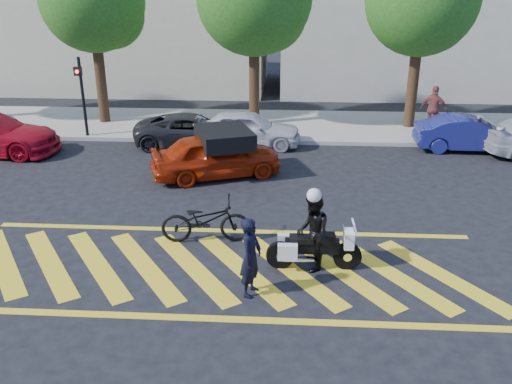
# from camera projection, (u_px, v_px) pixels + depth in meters

# --- Properties ---
(ground) EXTENTS (90.00, 90.00, 0.00)m
(ground) POSITION_uv_depth(u_px,v_px,m) (220.00, 268.00, 12.12)
(ground) COLOR black
(ground) RESTS_ON ground
(sidewalk) EXTENTS (60.00, 5.00, 0.15)m
(sidewalk) POSITION_uv_depth(u_px,v_px,m) (254.00, 125.00, 23.19)
(sidewalk) COLOR #9E998E
(sidewalk) RESTS_ON ground
(crosswalk) EXTENTS (12.33, 4.00, 0.01)m
(crosswalk) POSITION_uv_depth(u_px,v_px,m) (218.00, 268.00, 12.12)
(crosswalk) COLOR yellow
(crosswalk) RESTS_ON ground
(tree_left) EXTENTS (4.20, 4.20, 7.26)m
(tree_left) POSITION_uv_depth(u_px,v_px,m) (96.00, 3.00, 21.75)
(tree_left) COLOR black
(tree_left) RESTS_ON ground
(tree_center) EXTENTS (4.60, 4.60, 7.56)m
(tree_center) POSITION_uv_depth(u_px,v_px,m) (258.00, 1.00, 21.35)
(tree_center) COLOR black
(tree_center) RESTS_ON ground
(tree_right) EXTENTS (4.40, 4.40, 7.41)m
(tree_right) POSITION_uv_depth(u_px,v_px,m) (425.00, 3.00, 21.00)
(tree_right) COLOR black
(tree_right) RESTS_ON ground
(signal_pole) EXTENTS (0.28, 0.43, 3.20)m
(signal_pole) POSITION_uv_depth(u_px,v_px,m) (82.00, 91.00, 20.77)
(signal_pole) COLOR black
(signal_pole) RESTS_ON ground
(officer_bike) EXTENTS (0.56, 0.71, 1.69)m
(officer_bike) POSITION_uv_depth(u_px,v_px,m) (251.00, 257.00, 10.86)
(officer_bike) COLOR black
(officer_bike) RESTS_ON ground
(bicycle) EXTENTS (2.23, 0.99, 1.13)m
(bicycle) POSITION_uv_depth(u_px,v_px,m) (206.00, 220.00, 13.14)
(bicycle) COLOR black
(bicycle) RESTS_ON ground
(police_motorcycle) EXTENTS (2.12, 0.68, 0.93)m
(police_motorcycle) POSITION_uv_depth(u_px,v_px,m) (313.00, 248.00, 11.94)
(police_motorcycle) COLOR black
(police_motorcycle) RESTS_ON ground
(officer_moto) EXTENTS (0.69, 0.88, 1.77)m
(officer_moto) POSITION_uv_depth(u_px,v_px,m) (313.00, 232.00, 11.80)
(officer_moto) COLOR black
(officer_moto) RESTS_ON ground
(red_convertible) EXTENTS (4.45, 3.00, 1.41)m
(red_convertible) POSITION_uv_depth(u_px,v_px,m) (216.00, 156.00, 17.33)
(red_convertible) COLOR #9F2107
(red_convertible) RESTS_ON ground
(parked_mid_left) EXTENTS (4.47, 2.38, 1.19)m
(parked_mid_left) POSITION_uv_depth(u_px,v_px,m) (192.00, 130.00, 20.52)
(parked_mid_left) COLOR black
(parked_mid_left) RESTS_ON ground
(parked_mid_right) EXTENTS (4.04, 1.66, 1.37)m
(parked_mid_right) POSITION_uv_depth(u_px,v_px,m) (247.00, 129.00, 20.37)
(parked_mid_right) COLOR silver
(parked_mid_right) RESTS_ON ground
(parked_right) EXTENTS (3.91, 1.46, 1.28)m
(parked_right) POSITION_uv_depth(u_px,v_px,m) (469.00, 134.00, 19.92)
(parked_right) COLOR navy
(parked_right) RESTS_ON ground
(pedestrian_right) EXTENTS (1.16, 0.92, 1.84)m
(pedestrian_right) POSITION_uv_depth(u_px,v_px,m) (434.00, 109.00, 21.68)
(pedestrian_right) COLOR brown
(pedestrian_right) RESTS_ON sidewalk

